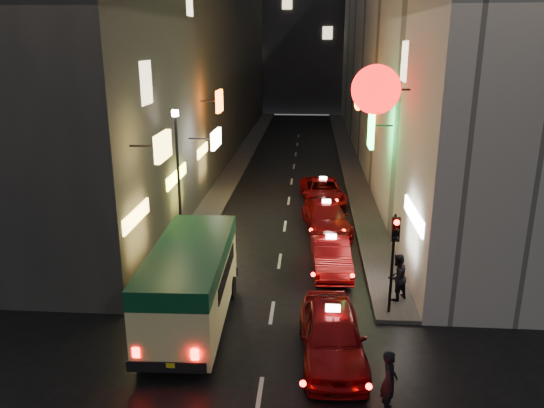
% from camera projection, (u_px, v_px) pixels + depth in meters
% --- Properties ---
extents(building_left, '(7.50, 52.00, 18.00)m').
position_uv_depth(building_left, '(192.00, 41.00, 40.55)').
color(building_left, '#3C3936').
rests_on(building_left, ground).
extents(building_right, '(8.26, 52.00, 18.00)m').
position_uv_depth(building_right, '(404.00, 41.00, 39.42)').
color(building_right, '#B5B0A6').
rests_on(building_right, ground).
extents(building_far, '(30.00, 10.00, 22.00)m').
position_uv_depth(building_far, '(304.00, 26.00, 69.91)').
color(building_far, '#313136').
rests_on(building_far, ground).
extents(sidewalk_left, '(1.50, 52.00, 0.15)m').
position_uv_depth(sidewalk_left, '(243.00, 156.00, 42.91)').
color(sidewalk_left, '#4C4946').
rests_on(sidewalk_left, ground).
extents(sidewalk_right, '(1.50, 52.00, 0.15)m').
position_uv_depth(sidewalk_right, '(348.00, 158.00, 42.31)').
color(sidewalk_right, '#4C4946').
rests_on(sidewalk_right, ground).
extents(minibus, '(2.45, 6.50, 2.77)m').
position_uv_depth(minibus, '(191.00, 276.00, 17.02)').
color(minibus, '#F5F199').
rests_on(minibus, ground).
extents(taxi_near, '(2.64, 5.82, 1.98)m').
position_uv_depth(taxi_near, '(332.00, 331.00, 15.43)').
color(taxi_near, maroon).
rests_on(taxi_near, ground).
extents(taxi_second, '(2.35, 5.17, 1.78)m').
position_uv_depth(taxi_second, '(331.00, 252.00, 21.50)').
color(taxi_second, maroon).
rests_on(taxi_second, ground).
extents(taxi_third, '(2.88, 5.48, 1.83)m').
position_uv_depth(taxi_third, '(326.00, 214.00, 26.07)').
color(taxi_third, maroon).
rests_on(taxi_third, ground).
extents(taxi_far, '(2.67, 5.23, 1.76)m').
position_uv_depth(taxi_far, '(323.00, 189.00, 30.67)').
color(taxi_far, maroon).
rests_on(taxi_far, ground).
extents(pedestrian_crossing, '(0.47, 0.67, 1.91)m').
position_uv_depth(pedestrian_crossing, '(389.00, 377.00, 13.22)').
color(pedestrian_crossing, black).
rests_on(pedestrian_crossing, ground).
extents(pedestrian_sidewalk, '(0.86, 0.82, 1.95)m').
position_uv_depth(pedestrian_sidewalk, '(397.00, 274.00, 18.69)').
color(pedestrian_sidewalk, black).
rests_on(pedestrian_sidewalk, sidewalk_right).
extents(traffic_light, '(0.26, 0.43, 3.50)m').
position_uv_depth(traffic_light, '(394.00, 244.00, 17.23)').
color(traffic_light, black).
rests_on(traffic_light, sidewalk_right).
extents(lamp_post, '(0.28, 0.28, 6.22)m').
position_uv_depth(lamp_post, '(178.00, 175.00, 21.81)').
color(lamp_post, black).
rests_on(lamp_post, sidewalk_left).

